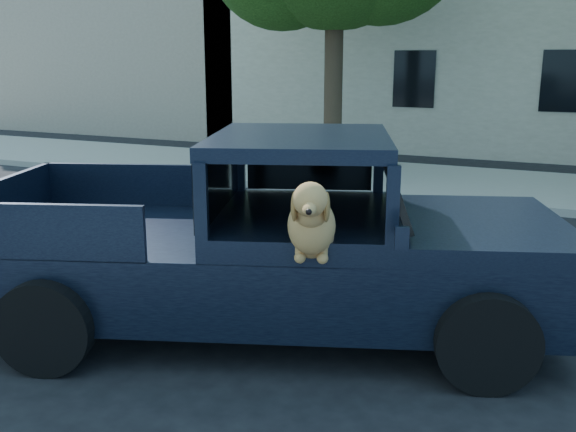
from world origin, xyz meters
name	(u,v)px	position (x,y,z in m)	size (l,w,h in m)	color
ground	(367,377)	(0.00, 0.00, 0.00)	(120.00, 120.00, 0.00)	black
far_sidewalk	(498,187)	(0.00, 9.20, 0.07)	(60.00, 4.00, 0.15)	gray
building_left	(136,26)	(-15.00, 16.50, 4.00)	(12.00, 6.00, 8.00)	tan
pickup_truck	(264,266)	(-1.32, 0.56, 0.70)	(6.18, 4.05, 2.06)	black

